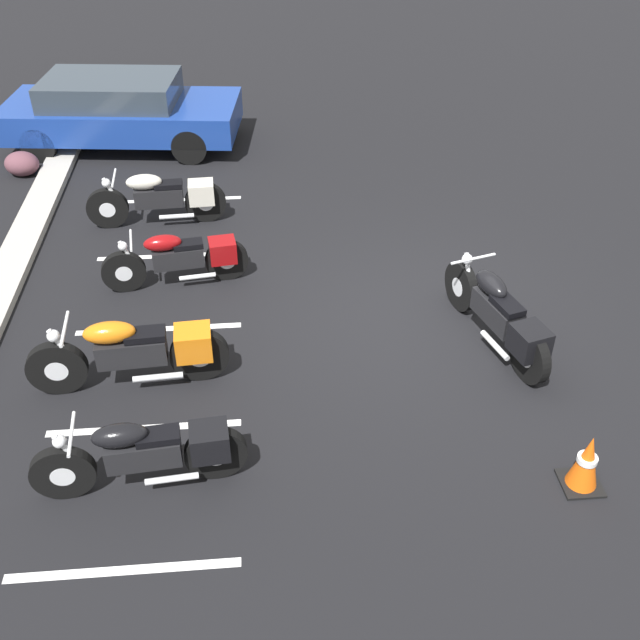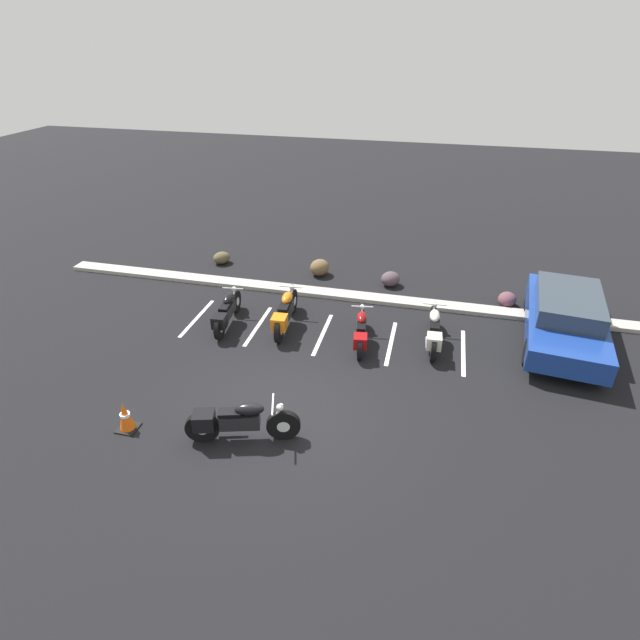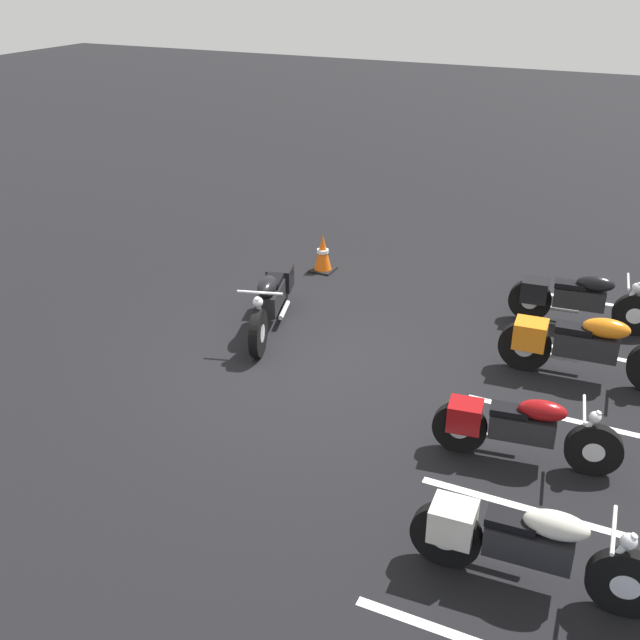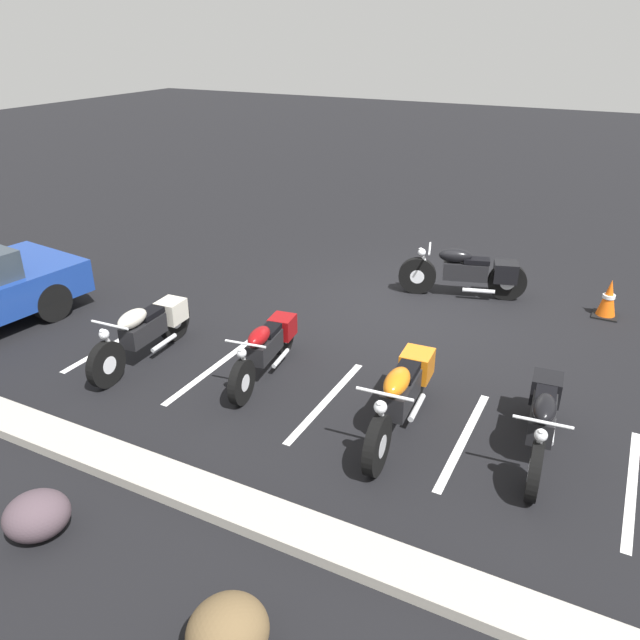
# 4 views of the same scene
# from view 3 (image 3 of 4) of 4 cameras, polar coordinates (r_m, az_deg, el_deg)

# --- Properties ---
(ground) EXTENTS (60.00, 60.00, 0.00)m
(ground) POSITION_cam_3_polar(r_m,az_deg,el_deg) (10.19, -0.72, -3.01)
(ground) COLOR black
(motorcycle_black_featured) EXTENTS (2.17, 0.91, 0.88)m
(motorcycle_black_featured) POSITION_cam_3_polar(r_m,az_deg,el_deg) (10.91, -3.69, 1.74)
(motorcycle_black_featured) COLOR black
(motorcycle_black_featured) RESTS_ON ground
(parked_bike_0) EXTENTS (0.60, 2.09, 0.82)m
(parked_bike_0) POSITION_cam_3_polar(r_m,az_deg,el_deg) (11.54, 18.84, 1.57)
(parked_bike_0) COLOR black
(parked_bike_0) RESTS_ON ground
(parked_bike_1) EXTENTS (0.64, 2.27, 0.89)m
(parked_bike_1) POSITION_cam_3_polar(r_m,az_deg,el_deg) (10.10, 19.22, -1.84)
(parked_bike_1) COLOR black
(parked_bike_1) RESTS_ON ground
(parked_bike_2) EXTENTS (0.62, 1.99, 0.79)m
(parked_bike_2) POSITION_cam_3_polar(r_m,az_deg,el_deg) (8.34, 14.75, -7.90)
(parked_bike_2) COLOR black
(parked_bike_2) RESTS_ON ground
(parked_bike_3) EXTENTS (0.60, 2.15, 0.84)m
(parked_bike_3) POSITION_cam_3_polar(r_m,az_deg,el_deg) (6.87, 15.07, -16.07)
(parked_bike_3) COLOR black
(parked_bike_3) RESTS_ON ground
(traffic_cone) EXTENTS (0.40, 0.40, 0.65)m
(traffic_cone) POSITION_cam_3_polar(r_m,az_deg,el_deg) (12.95, 0.21, 5.06)
(traffic_cone) COLOR black
(traffic_cone) RESTS_ON ground
(stall_line_0) EXTENTS (0.10, 2.10, 0.00)m
(stall_line_0) POSITION_cam_3_polar(r_m,az_deg,el_deg) (12.63, 20.07, 1.32)
(stall_line_0) COLOR white
(stall_line_0) RESTS_ON ground
(stall_line_1) EXTENTS (0.10, 2.10, 0.00)m
(stall_line_1) POSITION_cam_3_polar(r_m,az_deg,el_deg) (10.99, 18.95, -2.24)
(stall_line_1) COLOR white
(stall_line_1) RESTS_ON ground
(stall_line_2) EXTENTS (0.10, 2.10, 0.00)m
(stall_line_2) POSITION_cam_3_polar(r_m,az_deg,el_deg) (9.42, 17.44, -7.02)
(stall_line_2) COLOR white
(stall_line_2) RESTS_ON ground
(stall_line_3) EXTENTS (0.10, 2.10, 0.00)m
(stall_line_3) POSITION_cam_3_polar(r_m,az_deg,el_deg) (7.95, 15.29, -13.62)
(stall_line_3) COLOR white
(stall_line_3) RESTS_ON ground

